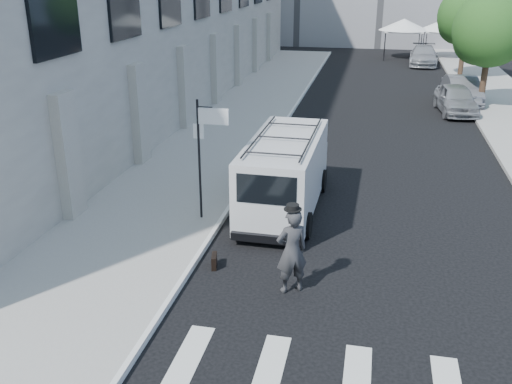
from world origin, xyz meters
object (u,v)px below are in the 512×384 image
at_px(businessman, 292,251).
at_px(briefcase, 214,261).
at_px(suitcase, 272,221).
at_px(parked_car_b, 462,90).
at_px(parked_car_c, 423,56).
at_px(cargo_van, 285,172).
at_px(parked_car_a, 456,99).

distance_m(businessman, briefcase, 2.32).
bearing_deg(suitcase, parked_car_b, 84.81).
height_order(businessman, parked_car_c, businessman).
relative_size(cargo_van, parked_car_a, 1.41).
distance_m(businessman, suitcase, 3.33).
bearing_deg(briefcase, businessman, -31.62).
xyz_separation_m(parked_car_b, parked_car_c, (-1.25, 13.54, -0.01)).
bearing_deg(briefcase, cargo_van, 62.64).
distance_m(cargo_van, parked_car_c, 30.76).
relative_size(briefcase, parked_car_a, 0.10).
relative_size(suitcase, parked_car_b, 0.25).
distance_m(suitcase, parked_car_a, 17.29).
relative_size(briefcase, parked_car_b, 0.10).
bearing_deg(suitcase, briefcase, -97.11).
height_order(businessman, suitcase, businessman).
bearing_deg(parked_car_b, cargo_van, -117.73).
xyz_separation_m(cargo_van, parked_car_c, (5.92, 30.18, -0.45)).
height_order(parked_car_a, parked_car_c, parked_car_a).
distance_m(cargo_van, parked_car_a, 15.64).
bearing_deg(parked_car_a, parked_car_b, 71.20).
distance_m(suitcase, parked_car_b, 19.78).
distance_m(briefcase, parked_car_a, 19.88).
height_order(briefcase, parked_car_b, parked_car_b).
bearing_deg(parked_car_b, parked_car_a, -107.77).
bearing_deg(parked_car_c, businessman, -95.06).
distance_m(briefcase, parked_car_b, 22.37).
distance_m(parked_car_a, parked_car_c, 16.01).
xyz_separation_m(briefcase, cargo_van, (1.11, 4.14, 1.01)).
xyz_separation_m(suitcase, cargo_van, (0.08, 1.77, 0.88)).
relative_size(businessman, parked_car_a, 0.48).
height_order(businessman, briefcase, businessman).
xyz_separation_m(suitcase, parked_car_a, (6.67, 15.94, 0.44)).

